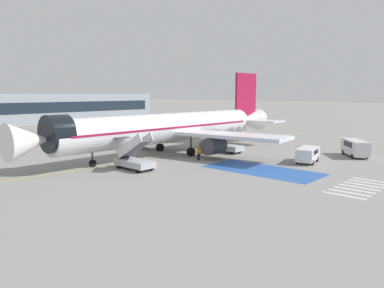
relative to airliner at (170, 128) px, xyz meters
name	(u,v)px	position (x,y,z in m)	size (l,w,h in m)	color
ground_plane	(168,154)	(0.02, 0.38, -3.66)	(600.00, 600.00, 0.00)	gray
apron_leadline_yellow	(166,155)	(-0.65, 0.01, -3.66)	(0.20, 76.78, 0.01)	gold
apron_stand_patch_blue	(262,170)	(-0.65, -15.14, -3.66)	(5.96, 12.83, 0.01)	#2856A8
apron_walkway_bar_0	(344,195)	(-4.85, -25.55, -3.66)	(0.44, 3.60, 0.01)	silver
apron_walkway_bar_1	(349,193)	(-3.65, -25.55, -3.66)	(0.44, 3.60, 0.01)	silver
apron_walkway_bar_2	(354,190)	(-2.45, -25.55, -3.66)	(0.44, 3.60, 0.01)	silver
apron_walkway_bar_3	(359,187)	(-1.25, -25.55, -3.66)	(0.44, 3.60, 0.01)	silver
apron_walkway_bar_4	(364,185)	(-0.05, -25.55, -3.66)	(0.44, 3.60, 0.01)	silver
apron_walkway_bar_5	(368,183)	(1.15, -25.55, -3.66)	(0.44, 3.60, 0.01)	silver
apron_walkway_bar_6	(372,180)	(2.35, -25.55, -3.66)	(0.44, 3.60, 0.01)	silver
airliner	(170,128)	(0.00, 0.00, 0.00)	(43.12, 32.33, 11.65)	silver
boarding_stairs_forward	(134,160)	(-9.72, -4.40, -2.64)	(2.26, 5.26, 4.24)	#ADB2BA
boarding_stairs_aft	(226,145)	(6.66, -4.62, -2.69)	(2.26, 5.26, 3.85)	#ADB2BA
fuel_tanker	(105,127)	(6.26, 24.43, -1.87)	(3.10, 8.96, 3.54)	#38383D
service_van_0	(355,147)	(15.25, -19.46, -2.35)	(5.51, 5.00, 2.19)	silver
service_van_1	(308,154)	(7.00, -16.73, -2.56)	(4.97, 2.96, 1.81)	silver
ground_crew_0	(200,148)	(2.18, -3.59, -2.67)	(0.49, 0.42, 1.72)	black
ground_crew_1	(198,152)	(-0.77, -5.94, -2.67)	(0.47, 0.33, 1.72)	black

